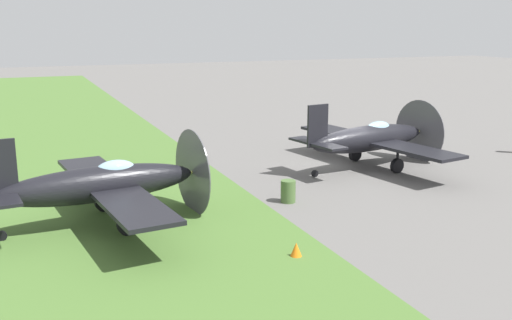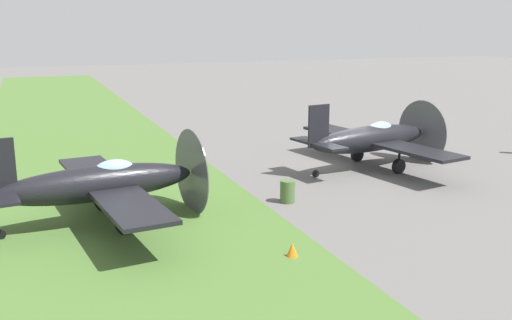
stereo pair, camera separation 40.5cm
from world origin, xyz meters
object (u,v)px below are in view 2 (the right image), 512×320
airplane_lead (373,139)px  runway_marker_cone (292,250)px  airplane_wingman (102,183)px  fuel_drum (288,191)px

airplane_lead → runway_marker_cone: size_ratio=22.85×
airplane_wingman → airplane_lead: bearing=98.5°
runway_marker_cone → airplane_lead: bearing=136.7°
airplane_wingman → runway_marker_cone: 7.41m
fuel_drum → runway_marker_cone: (5.23, -2.20, -0.23)m
airplane_wingman → fuel_drum: (0.09, 7.19, -1.04)m
airplane_wingman → runway_marker_cone: bearing=36.5°
fuel_drum → runway_marker_cone: bearing=-22.8°
airplane_lead → airplane_wingman: 13.96m
airplane_lead → runway_marker_cone: 12.42m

